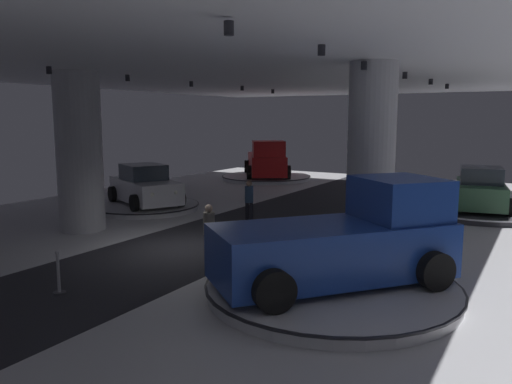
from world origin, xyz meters
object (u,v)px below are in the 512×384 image
(display_platform_mid_left, at_px, (146,206))
(pickup_truck_deep_left, at_px, (267,161))
(display_car_far_right, at_px, (480,190))
(display_platform_deep_left, at_px, (266,177))
(column_left, at_px, (79,152))
(pickup_truck_near_right, at_px, (345,241))
(display_platform_far_right, at_px, (479,211))
(column_right, at_px, (371,159))
(visitor_walking_near, at_px, (249,198))
(display_car_mid_left, at_px, (145,186))
(visitor_walking_far, at_px, (209,229))
(display_platform_near_right, at_px, (332,288))

(display_platform_mid_left, xyz_separation_m, pickup_truck_deep_left, (-0.52, 11.68, 1.05))
(display_car_far_right, bearing_deg, display_platform_mid_left, -153.92)
(display_platform_deep_left, height_order, display_car_far_right, display_car_far_right)
(display_platform_deep_left, bearing_deg, column_left, -84.61)
(display_platform_deep_left, distance_m, display_car_far_right, 14.51)
(column_left, xyz_separation_m, pickup_truck_near_right, (10.32, -1.53, -1.53))
(display_platform_deep_left, bearing_deg, display_platform_far_right, -23.48)
(column_right, xyz_separation_m, visitor_walking_near, (-5.28, 1.94, -1.84))
(display_car_mid_left, relative_size, display_car_far_right, 1.03)
(display_platform_far_right, xyz_separation_m, visitor_walking_far, (-5.60, -11.20, 0.76))
(display_car_mid_left, height_order, pickup_truck_near_right, pickup_truck_near_right)
(display_platform_mid_left, relative_size, visitor_walking_near, 2.88)
(display_car_mid_left, distance_m, display_platform_near_right, 12.47)
(display_platform_mid_left, xyz_separation_m, display_platform_near_right, (10.93, -5.88, 0.02))
(display_platform_mid_left, bearing_deg, display_car_mid_left, 153.25)
(column_left, distance_m, visitor_walking_near, 6.31)
(visitor_walking_near, bearing_deg, display_car_mid_left, -179.76)
(display_platform_deep_left, height_order, display_platform_near_right, display_platform_near_right)
(display_platform_near_right, bearing_deg, display_car_mid_left, 151.73)
(display_platform_mid_left, xyz_separation_m, display_platform_far_right, (12.57, 6.18, 0.00))
(display_platform_mid_left, height_order, pickup_truck_near_right, pickup_truck_near_right)
(display_platform_deep_left, bearing_deg, visitor_walking_far, -65.69)
(pickup_truck_deep_left, bearing_deg, visitor_walking_far, -65.86)
(display_platform_mid_left, bearing_deg, display_platform_near_right, -28.28)
(display_platform_mid_left, distance_m, display_car_mid_left, 0.87)
(display_car_mid_left, relative_size, visitor_walking_near, 2.87)
(display_platform_mid_left, height_order, display_platform_far_right, display_platform_far_right)
(column_right, distance_m, display_platform_deep_left, 17.99)
(display_platform_mid_left, relative_size, pickup_truck_deep_left, 0.82)
(display_platform_deep_left, bearing_deg, display_platform_near_right, -56.88)
(display_car_mid_left, height_order, pickup_truck_deep_left, pickup_truck_deep_left)
(display_platform_mid_left, distance_m, display_car_far_right, 14.02)
(visitor_walking_near, bearing_deg, pickup_truck_near_right, -43.70)
(display_car_mid_left, height_order, display_platform_deep_left, display_car_mid_left)
(display_car_far_right, bearing_deg, display_car_mid_left, -154.02)
(display_platform_far_right, xyz_separation_m, visitor_walking_near, (-7.36, -6.15, 0.76))
(display_car_mid_left, relative_size, pickup_truck_deep_left, 0.82)
(pickup_truck_near_right, bearing_deg, visitor_walking_near, 136.30)
(column_left, xyz_separation_m, display_platform_far_right, (11.75, 10.28, -2.61))
(column_right, distance_m, display_platform_mid_left, 10.97)
(pickup_truck_near_right, bearing_deg, column_left, 171.55)
(column_right, height_order, display_platform_deep_left, column_right)
(pickup_truck_near_right, bearing_deg, display_car_far_right, 83.05)
(column_right, xyz_separation_m, display_platform_deep_left, (-11.19, 13.85, -2.61))
(display_car_mid_left, xyz_separation_m, pickup_truck_deep_left, (-0.49, 11.66, 0.17))
(column_left, bearing_deg, display_platform_mid_left, 101.24)
(display_car_mid_left, relative_size, display_platform_far_right, 0.85)
(pickup_truck_near_right, bearing_deg, visitor_walking_far, 171.67)
(column_left, distance_m, display_car_far_right, 15.69)
(column_left, distance_m, visitor_walking_far, 6.49)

